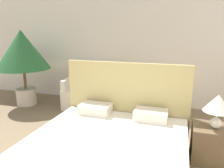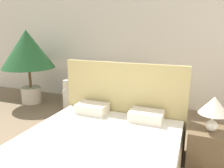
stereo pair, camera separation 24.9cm
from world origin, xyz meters
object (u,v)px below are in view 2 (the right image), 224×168
object	(u,v)px
bed	(96,156)
armchair_near_window_left	(84,94)
side_table	(104,99)
armchair_near_window_right	(126,99)
table_lamp	(214,107)
potted_palm	(28,52)
nightstand	(207,147)

from	to	relation	value
bed	armchair_near_window_left	size ratio (longest dim) A/B	2.40
bed	side_table	distance (m)	2.32
armchair_near_window_right	table_lamp	xyz separation A→B (m)	(1.55, -1.44, 0.50)
armchair_near_window_left	potted_palm	xyz separation A→B (m)	(-1.26, -0.25, 0.92)
potted_palm	table_lamp	xyz separation A→B (m)	(3.83, -1.18, -0.42)
nightstand	side_table	size ratio (longest dim) A/B	1.17
armchair_near_window_right	table_lamp	size ratio (longest dim) A/B	2.00
armchair_near_window_left	side_table	bearing A→B (deg)	-6.12
potted_palm	side_table	size ratio (longest dim) A/B	4.15
bed	armchair_near_window_left	distance (m)	2.54
armchair_near_window_right	side_table	xyz separation A→B (m)	(-0.51, 0.01, -0.08)
bed	nightstand	distance (m)	1.41
armchair_near_window_right	armchair_near_window_left	bearing A→B (deg)	173.64
table_lamp	side_table	distance (m)	2.57
armchair_near_window_right	nightstand	world-z (taller)	armchair_near_window_right
table_lamp	side_table	xyz separation A→B (m)	(-2.05, 1.45, -0.58)
bed	armchair_near_window_left	world-z (taller)	bed
bed	table_lamp	bearing A→B (deg)	30.38
armchair_near_window_left	nightstand	world-z (taller)	armchair_near_window_left
nightstand	armchair_near_window_left	bearing A→B (deg)	150.91
armchair_near_window_right	table_lamp	bearing A→B (deg)	-49.26
table_lamp	potted_palm	bearing A→B (deg)	162.80
armchair_near_window_left	armchair_near_window_right	bearing A→B (deg)	-7.12
bed	armchair_near_window_right	xyz separation A→B (m)	(-0.32, 2.15, 0.01)
nightstand	table_lamp	bearing A→B (deg)	-45.48
nightstand	potted_palm	bearing A→B (deg)	163.05
bed	table_lamp	distance (m)	1.51
armchair_near_window_left	armchair_near_window_right	xyz separation A→B (m)	(1.02, 0.00, 0.00)
bed	armchair_near_window_right	distance (m)	2.18
armchair_near_window_left	potted_palm	size ratio (longest dim) A/B	0.52
nightstand	side_table	distance (m)	2.47
armchair_near_window_right	side_table	size ratio (longest dim) A/B	2.14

